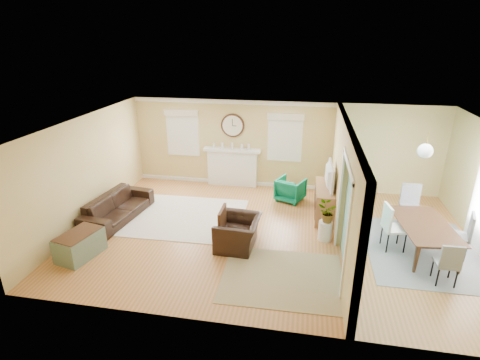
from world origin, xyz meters
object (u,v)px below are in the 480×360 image
at_px(eames_chair, 238,233).
at_px(dining_table, 424,238).
at_px(green_chair, 290,189).
at_px(credenza, 325,202).
at_px(sofa, 118,207).

bearing_deg(eames_chair, dining_table, 100.30).
height_order(green_chair, dining_table, green_chair).
bearing_deg(credenza, green_chair, 137.78).
relative_size(credenza, dining_table, 0.79).
relative_size(eames_chair, green_chair, 1.45).
height_order(sofa, credenza, credenza).
bearing_deg(dining_table, green_chair, 47.83).
height_order(sofa, green_chair, green_chair).
xyz_separation_m(credenza, dining_table, (2.04, -1.33, -0.08)).
distance_m(eames_chair, credenza, 2.65).
relative_size(green_chair, credenza, 0.49).
bearing_deg(sofa, credenza, -71.04).
bearing_deg(credenza, dining_table, -33.08).
bearing_deg(sofa, dining_table, -84.90).
distance_m(credenza, dining_table, 2.44).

